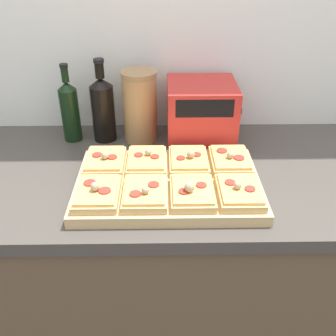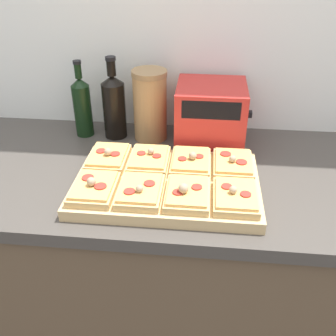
# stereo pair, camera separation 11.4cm
# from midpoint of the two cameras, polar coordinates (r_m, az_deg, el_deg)

# --- Properties ---
(wall_back) EXTENTS (6.00, 0.06, 2.50)m
(wall_back) POSITION_cam_midpoint_polar(r_m,az_deg,el_deg) (1.43, -1.38, 19.50)
(wall_back) COLOR silver
(wall_back) RESTS_ON ground_plane
(kitchen_counter) EXTENTS (2.63, 0.67, 0.90)m
(kitchen_counter) POSITION_cam_midpoint_polar(r_m,az_deg,el_deg) (1.52, -1.05, -14.86)
(kitchen_counter) COLOR brown
(kitchen_counter) RESTS_ON ground_plane
(cutting_board) EXTENTS (0.52, 0.35, 0.03)m
(cutting_board) POSITION_cam_midpoint_polar(r_m,az_deg,el_deg) (1.13, -2.85, -2.47)
(cutting_board) COLOR tan
(cutting_board) RESTS_ON kitchen_counter
(pizza_slice_back_left) EXTENTS (0.12, 0.16, 0.05)m
(pizza_slice_back_left) POSITION_cam_midpoint_polar(r_m,az_deg,el_deg) (1.21, -11.83, 0.94)
(pizza_slice_back_left) COLOR tan
(pizza_slice_back_left) RESTS_ON cutting_board
(pizza_slice_back_midleft) EXTENTS (0.12, 0.16, 0.05)m
(pizza_slice_back_midleft) POSITION_cam_midpoint_polar(r_m,az_deg,el_deg) (1.19, -5.83, 1.00)
(pizza_slice_back_midleft) COLOR tan
(pizza_slice_back_midleft) RESTS_ON cutting_board
(pizza_slice_back_midright) EXTENTS (0.12, 0.16, 0.05)m
(pizza_slice_back_midright) POSITION_cam_midpoint_polar(r_m,az_deg,el_deg) (1.19, 0.28, 1.06)
(pizza_slice_back_midright) COLOR tan
(pizza_slice_back_midright) RESTS_ON cutting_board
(pizza_slice_back_right) EXTENTS (0.12, 0.16, 0.05)m
(pizza_slice_back_right) POSITION_cam_midpoint_polar(r_m,az_deg,el_deg) (1.19, 6.35, 1.10)
(pizza_slice_back_right) COLOR tan
(pizza_slice_back_right) RESTS_ON cutting_board
(pizza_slice_front_left) EXTENTS (0.12, 0.16, 0.05)m
(pizza_slice_front_left) POSITION_cam_midpoint_polar(r_m,az_deg,el_deg) (1.07, -13.26, -3.63)
(pizza_slice_front_left) COLOR tan
(pizza_slice_front_left) RESTS_ON cutting_board
(pizza_slice_front_midleft) EXTENTS (0.12, 0.16, 0.05)m
(pizza_slice_front_midleft) POSITION_cam_midpoint_polar(r_m,az_deg,el_deg) (1.05, -6.48, -3.67)
(pizza_slice_front_midleft) COLOR tan
(pizza_slice_front_midleft) RESTS_ON cutting_board
(pizza_slice_front_midright) EXTENTS (0.12, 0.16, 0.05)m
(pizza_slice_front_midright) POSITION_cam_midpoint_polar(r_m,az_deg,el_deg) (1.04, 0.44, -3.61)
(pizza_slice_front_midright) COLOR tan
(pizza_slice_front_midright) RESTS_ON cutting_board
(pizza_slice_front_right) EXTENTS (0.12, 0.16, 0.05)m
(pizza_slice_front_right) POSITION_cam_midpoint_polar(r_m,az_deg,el_deg) (1.06, 7.35, -3.52)
(pizza_slice_front_right) COLOR tan
(pizza_slice_front_right) RESTS_ON cutting_board
(olive_oil_bottle) EXTENTS (0.06, 0.06, 0.27)m
(olive_oil_bottle) POSITION_cam_midpoint_polar(r_m,az_deg,el_deg) (1.42, -16.34, 8.03)
(olive_oil_bottle) COLOR black
(olive_oil_bottle) RESTS_ON kitchen_counter
(wine_bottle) EXTENTS (0.08, 0.08, 0.29)m
(wine_bottle) POSITION_cam_midpoint_polar(r_m,az_deg,el_deg) (1.39, -11.78, 8.47)
(wine_bottle) COLOR black
(wine_bottle) RESTS_ON kitchen_counter
(grain_jar_tall) EXTENTS (0.12, 0.12, 0.25)m
(grain_jar_tall) POSITION_cam_midpoint_polar(r_m,az_deg,el_deg) (1.37, -6.52, 8.84)
(grain_jar_tall) COLOR #AD7F4C
(grain_jar_tall) RESTS_ON kitchen_counter
(toaster_oven) EXTENTS (0.25, 0.22, 0.21)m
(toaster_oven) POSITION_cam_midpoint_polar(r_m,az_deg,el_deg) (1.35, 2.39, 7.85)
(toaster_oven) COLOR red
(toaster_oven) RESTS_ON kitchen_counter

